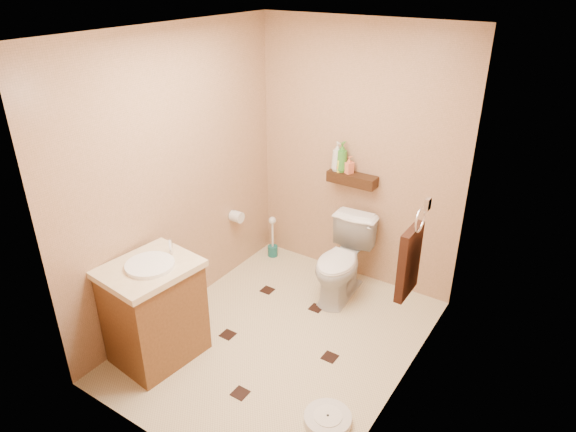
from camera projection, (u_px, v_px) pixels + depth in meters
The scene contains 19 objects.
ground at pixel (281, 339), 4.21m from camera, with size 2.50×2.50×0.00m, color beige.
wall_back at pixel (357, 158), 4.62m from camera, with size 2.00×0.04×2.40m, color tan.
wall_front at pixel (149, 291), 2.74m from camera, with size 2.00×0.04×2.40m, color tan.
wall_left at pixel (178, 179), 4.17m from camera, with size 0.04×2.50×2.40m, color tan.
wall_right at pixel (413, 245), 3.19m from camera, with size 0.04×2.50×2.40m, color tan.
ceiling at pixel (278, 31), 3.15m from camera, with size 2.00×2.50×0.02m, color silver.
wall_shelf at pixel (352, 179), 4.64m from camera, with size 0.46×0.14×0.10m, color #391F0F.
floor_accents at pixel (282, 344), 4.15m from camera, with size 1.23×1.28×0.01m.
toilet at pixel (342, 261), 4.62m from camera, with size 0.41×0.71×0.73m, color white.
vanity at pixel (155, 310), 3.87m from camera, with size 0.62×0.72×0.94m.
bathroom_scale at pixel (328, 419), 3.44m from camera, with size 0.36×0.36×0.06m.
toilet_brush at pixel (273, 242), 5.35m from camera, with size 0.10×0.10×0.45m.
towel_ring at pixel (410, 259), 3.53m from camera, with size 0.12×0.30×0.76m.
toilet_paper at pixel (237, 217), 4.89m from camera, with size 0.12×0.11×0.12m.
bottle_a at pixel (337, 156), 4.63m from camera, with size 0.10×0.10×0.27m, color silver.
bottle_b at pixel (341, 162), 4.63m from camera, with size 0.08×0.08×0.17m, color #FCFF35.
bottle_c at pixel (341, 164), 4.64m from camera, with size 0.10×0.10×0.13m, color red.
bottle_d at pixel (342, 157), 4.61m from camera, with size 0.11×0.11×0.28m, color #38822B.
bottle_e at pixel (349, 165), 4.60m from camera, with size 0.07×0.07×0.16m, color #EA754E.
Camera 1 is at (1.87, -2.75, 2.78)m, focal length 32.00 mm.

